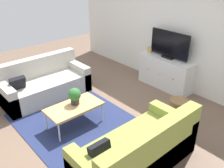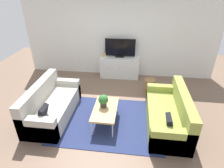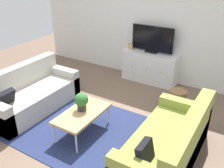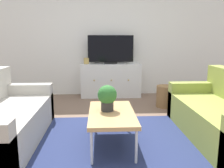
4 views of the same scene
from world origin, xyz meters
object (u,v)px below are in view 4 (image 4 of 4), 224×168
at_px(coffee_table, 112,115).
at_px(wicker_basket, 165,96).
at_px(mantel_clock, 86,61).
at_px(potted_plant, 107,97).
at_px(flat_screen_tv, 111,50).
at_px(tv_console, 111,80).

relative_size(coffee_table, wicker_basket, 2.47).
relative_size(coffee_table, mantel_clock, 7.63).
distance_m(potted_plant, wicker_basket, 1.95).
distance_m(potted_plant, mantel_clock, 2.46).
relative_size(coffee_table, flat_screen_tv, 1.00).
height_order(potted_plant, flat_screen_tv, flat_screen_tv).
bearing_deg(tv_console, wicker_basket, -42.09).
bearing_deg(wicker_basket, tv_console, 137.91).
relative_size(potted_plant, flat_screen_tv, 0.31).
relative_size(potted_plant, mantel_clock, 2.39).
relative_size(tv_console, mantel_clock, 10.01).
distance_m(potted_plant, flat_screen_tv, 2.49).
bearing_deg(coffee_table, flat_screen_tv, 87.46).
height_order(coffee_table, flat_screen_tv, flat_screen_tv).
xyz_separation_m(flat_screen_tv, wicker_basket, (0.99, -0.91, -0.83)).
bearing_deg(potted_plant, mantel_clock, 98.69).
bearing_deg(potted_plant, wicker_basket, 53.16).
bearing_deg(wicker_basket, mantel_clock, 149.55).
height_order(potted_plant, wicker_basket, potted_plant).
relative_size(potted_plant, tv_console, 0.24).
distance_m(potted_plant, tv_console, 2.44).
bearing_deg(coffee_table, potted_plant, 129.25).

